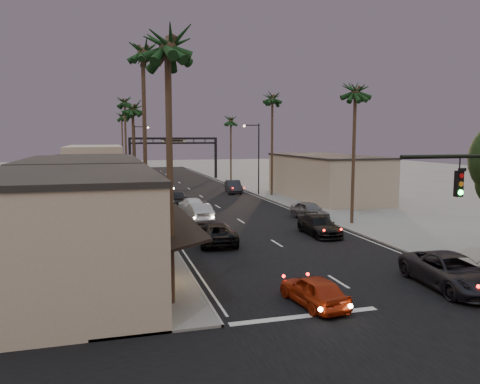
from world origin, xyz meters
TOP-DOWN VIEW (x-y plane):
  - ground at (0.00, 40.00)m, footprint 200.00×200.00m
  - road at (0.00, 45.00)m, footprint 14.00×120.00m
  - sidewalk_left at (-9.50, 52.00)m, footprint 5.00×92.00m
  - sidewalk_right at (9.50, 52.00)m, footprint 5.00×92.00m
  - storefront_near at (-13.00, 12.00)m, footprint 8.00×12.00m
  - storefront_mid at (-13.00, 26.00)m, footprint 8.00×14.00m
  - storefront_far at (-13.00, 42.00)m, footprint 8.00×16.00m
  - storefront_dist at (-13.00, 65.00)m, footprint 8.00×20.00m
  - building_right at (14.00, 40.00)m, footprint 8.00×18.00m
  - arch at (0.00, 70.00)m, footprint 15.20×0.40m
  - streetlight_right at (6.92, 45.00)m, footprint 2.13×0.30m
  - streetlight_left at (-6.92, 58.00)m, footprint 2.13×0.30m
  - palm_la at (-8.60, 9.00)m, footprint 3.20×3.20m
  - palm_lb at (-8.60, 22.00)m, footprint 3.20×3.20m
  - palm_lc at (-8.60, 36.00)m, footprint 3.20×3.20m
  - palm_ld at (-8.60, 55.00)m, footprint 3.20×3.20m
  - palm_ra at (8.60, 24.00)m, footprint 3.20×3.20m
  - palm_rb at (8.60, 44.00)m, footprint 3.20×3.20m
  - palm_rc at (8.60, 64.00)m, footprint 3.20×3.20m
  - palm_far at (-8.30, 78.00)m, footprint 3.20×3.20m
  - oncoming_red at (-2.63, 7.28)m, footprint 2.08×4.14m
  - oncoming_pickup at (-4.13, 20.12)m, footprint 2.79×5.50m
  - oncoming_silver at (-3.62, 28.92)m, footprint 1.98×4.97m
  - oncoming_white at (-3.23, 34.42)m, footprint 2.27×4.88m
  - oncoming_dgrey at (-4.03, 39.92)m, footprint 2.38×4.90m
  - oncoming_grey_far at (-3.66, 51.78)m, footprint 1.66×4.64m
  - curbside_near at (4.83, 7.58)m, footprint 3.24×6.17m
  - curbside_black at (4.02, 20.73)m, footprint 2.11×5.03m
  - curbside_grey at (6.15, 27.18)m, footprint 2.39×4.81m
  - curbside_far at (4.77, 48.23)m, footprint 2.33×5.23m

SIDE VIEW (x-z plane):
  - ground at x=0.00m, z-range 0.00..0.00m
  - road at x=0.00m, z-range -0.01..0.01m
  - sidewalk_left at x=-9.50m, z-range 0.00..0.12m
  - sidewalk_right at x=9.50m, z-range 0.00..0.12m
  - oncoming_red at x=-2.63m, z-range 0.00..1.35m
  - oncoming_white at x=-3.23m, z-range 0.00..1.38m
  - curbside_black at x=4.02m, z-range 0.00..1.45m
  - oncoming_pickup at x=-4.13m, z-range 0.00..1.49m
  - oncoming_grey_far at x=-3.66m, z-range 0.00..1.52m
  - curbside_grey at x=6.15m, z-range 0.00..1.57m
  - oncoming_silver at x=-3.62m, z-range 0.00..1.61m
  - oncoming_dgrey at x=-4.03m, z-range 0.00..1.61m
  - curbside_near at x=4.83m, z-range 0.00..1.65m
  - curbside_far at x=4.77m, z-range 0.00..1.67m
  - storefront_far at x=-13.00m, z-range 0.00..5.00m
  - building_right at x=14.00m, z-range 0.00..5.00m
  - storefront_near at x=-13.00m, z-range 0.00..5.50m
  - storefront_mid at x=-13.00m, z-range 0.00..5.50m
  - storefront_dist at x=-13.00m, z-range 0.00..6.00m
  - streetlight_right at x=6.92m, z-range 0.83..9.83m
  - streetlight_left at x=-6.92m, z-range 0.83..9.83m
  - arch at x=0.00m, z-range 1.90..9.17m
  - palm_lc at x=-8.60m, z-range 4.37..16.57m
  - palm_rc at x=8.60m, z-range 4.37..16.57m
  - palm_la at x=-8.60m, z-range 4.84..18.04m
  - palm_ra at x=8.60m, z-range 4.84..18.04m
  - palm_far at x=-8.30m, z-range 4.84..18.04m
  - palm_ld at x=-8.60m, z-range 5.32..19.52m
  - palm_rb at x=8.60m, z-range 5.32..19.52m
  - palm_lb at x=-8.60m, z-range 5.79..20.99m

